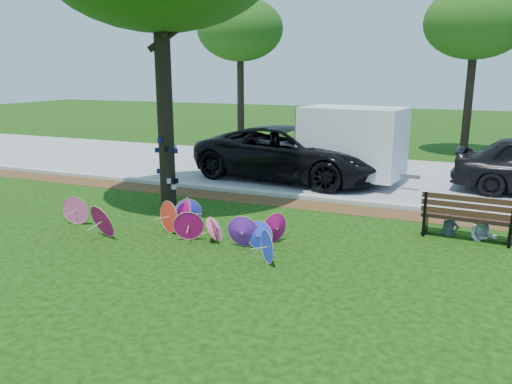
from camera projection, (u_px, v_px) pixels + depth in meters
ground at (198, 252)px, 10.57m from camera, size 90.00×90.00×0.00m
mulch_strip at (273, 202)px, 14.61m from camera, size 90.00×1.00×0.01m
curb at (281, 194)px, 15.22m from camera, size 90.00×0.30×0.12m
street at (318, 172)px, 18.96m from camera, size 90.00×8.00×0.01m
parasol_pile at (187, 222)px, 11.40m from camera, size 6.01×2.02×0.83m
black_van at (290, 153)px, 17.44m from camera, size 6.98×3.83×1.85m
cargo_trailer at (353, 142)px, 16.65m from camera, size 3.48×2.46×2.87m
park_bench at (468, 216)px, 11.33m from camera, size 2.05×0.89×1.04m
person_left at (451, 212)px, 11.49m from camera, size 0.45×0.34×1.11m
person_right at (485, 212)px, 11.21m from camera, size 0.63×0.49×1.28m
bg_trees at (437, 23)px, 21.90m from camera, size 21.70×4.62×7.40m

